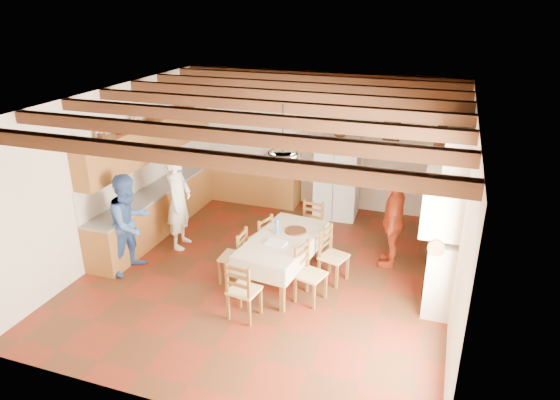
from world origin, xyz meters
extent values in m
cube|color=#522915|center=(0.00, 0.00, -0.01)|extent=(6.00, 6.50, 0.02)
cube|color=silver|center=(0.00, 0.00, 3.01)|extent=(6.00, 6.50, 0.02)
cube|color=beige|center=(0.00, 3.26, 1.50)|extent=(6.00, 0.02, 3.00)
cube|color=beige|center=(0.00, -3.26, 1.50)|extent=(6.00, 0.02, 3.00)
cube|color=beige|center=(-3.01, 0.00, 1.50)|extent=(0.02, 6.50, 3.00)
cube|color=beige|center=(3.01, 0.00, 1.50)|extent=(0.02, 6.50, 3.00)
cube|color=brown|center=(-2.70, 1.05, 0.43)|extent=(0.60, 4.30, 0.86)
cube|color=brown|center=(-1.55, 2.95, 0.43)|extent=(2.30, 0.60, 0.86)
cube|color=slate|center=(-2.70, 1.05, 0.88)|extent=(0.62, 4.30, 0.04)
cube|color=slate|center=(-1.55, 2.95, 0.88)|extent=(2.34, 0.62, 0.04)
cube|color=beige|center=(-2.98, 1.05, 1.20)|extent=(0.03, 4.30, 0.60)
cube|color=beige|center=(-1.55, 3.23, 1.20)|extent=(2.30, 0.03, 0.60)
cube|color=brown|center=(-2.83, 1.05, 1.85)|extent=(0.35, 4.20, 0.70)
cube|color=#332714|center=(1.55, 3.23, 1.85)|extent=(0.34, 0.03, 0.42)
cube|color=silver|center=(0.55, 2.75, 0.88)|extent=(0.91, 0.76, 1.77)
cube|color=white|center=(0.31, -0.19, 0.78)|extent=(1.13, 1.93, 0.05)
cube|color=brown|center=(-0.15, -0.96, 0.38)|extent=(0.08, 0.08, 0.76)
cube|color=brown|center=(0.60, -1.04, 0.38)|extent=(0.08, 0.08, 0.76)
cube|color=brown|center=(0.03, 0.66, 0.38)|extent=(0.08, 0.08, 0.76)
cube|color=brown|center=(0.78, 0.58, 0.38)|extent=(0.08, 0.08, 0.76)
torus|color=black|center=(0.31, -0.19, 2.25)|extent=(0.47, 0.47, 0.03)
imported|color=white|center=(-1.92, 0.38, 0.92)|extent=(0.54, 0.73, 1.84)
imported|color=#35579E|center=(-2.26, -0.67, 0.88)|extent=(0.81, 0.96, 1.76)
imported|color=#A43416|center=(1.95, 0.95, 0.86)|extent=(0.42, 1.01, 1.72)
imported|color=silver|center=(-0.72, 2.95, 1.04)|extent=(0.60, 0.48, 0.29)
imported|color=#392110|center=(0.56, 2.75, 1.92)|extent=(0.33, 0.33, 0.31)
camera|label=1|loc=(2.64, -7.09, 4.48)|focal=32.00mm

